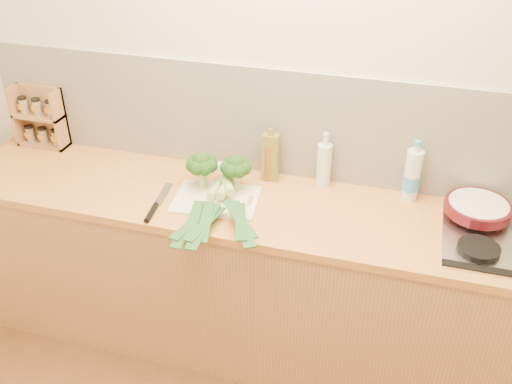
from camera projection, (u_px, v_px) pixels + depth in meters
The scene contains 15 objects.
room_shell at pixel (293, 126), 2.70m from camera, with size 3.50×3.50×3.50m.
counter at pixel (275, 280), 2.85m from camera, with size 3.20×0.62×0.90m.
chopping_board at pixel (216, 199), 2.64m from camera, with size 0.38×0.28×0.01m, color white.
broccoli_left at pixel (202, 164), 2.66m from camera, with size 0.15×0.15×0.19m.
broccoli_right at pixel (236, 167), 2.64m from camera, with size 0.15×0.15×0.18m.
leek_front at pixel (209, 198), 2.60m from camera, with size 0.10×0.64×0.04m.
leek_mid at pixel (219, 198), 2.56m from camera, with size 0.11×0.64×0.04m.
leek_back at pixel (231, 193), 2.57m from camera, with size 0.37×0.62×0.04m.
chefs_knife at pixel (154, 208), 2.58m from camera, with size 0.07×0.34×0.02m.
skillet at pixel (479, 208), 2.48m from camera, with size 0.41×0.28×0.05m.
spice_rack at pixel (42, 120), 3.06m from camera, with size 0.27×0.11×0.33m.
oil_tin at pixel (271, 157), 2.74m from camera, with size 0.08×0.05×0.27m.
glass_bottle at pixel (324, 164), 2.70m from camera, with size 0.07×0.07×0.28m.
amber_bottle at pixel (269, 161), 2.76m from camera, with size 0.06×0.06×0.24m.
water_bottle at pixel (412, 177), 2.60m from camera, with size 0.08×0.08×0.28m.
Camera 1 is at (0.51, -0.92, 2.34)m, focal length 40.00 mm.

